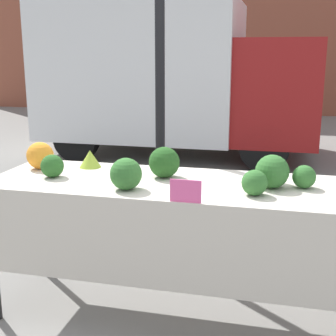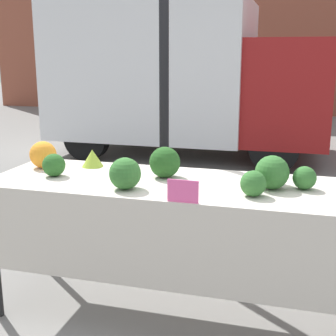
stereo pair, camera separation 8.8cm
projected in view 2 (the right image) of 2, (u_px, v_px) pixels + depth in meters
name	position (u px, v px, depth m)	size (l,w,h in m)	color
ground_plane	(168.00, 312.00, 2.86)	(40.00, 40.00, 0.00)	gray
tent_pole	(164.00, 96.00, 3.38)	(0.07, 0.07, 2.48)	black
parked_truck	(182.00, 75.00, 7.19)	(4.04, 2.19, 2.30)	white
market_table	(165.00, 203.00, 2.63)	(2.07, 0.72, 0.83)	beige
orange_cauliflower	(43.00, 155.00, 2.97)	(0.17, 0.17, 0.17)	orange
romanesco_head	(92.00, 158.00, 3.00)	(0.14, 0.14, 0.11)	#93B238
broccoli_head_0	(125.00, 174.00, 2.50)	(0.17, 0.17, 0.17)	#336B2D
broccoli_head_1	(165.00, 162.00, 2.73)	(0.18, 0.18, 0.18)	#23511E
broccoli_head_2	(253.00, 184.00, 2.38)	(0.13, 0.13, 0.13)	#336B2D
broccoli_head_3	(305.00, 178.00, 2.50)	(0.13, 0.13, 0.13)	#336B2D
broccoli_head_4	(272.00, 172.00, 2.50)	(0.18, 0.18, 0.18)	#336B2D
broccoli_head_5	(54.00, 165.00, 2.76)	(0.14, 0.14, 0.14)	#285B23
price_sign	(183.00, 191.00, 2.28)	(0.16, 0.01, 0.11)	#F45B9E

